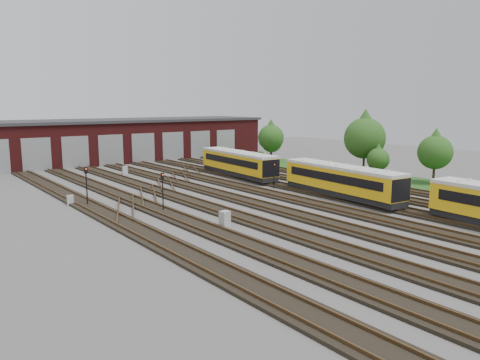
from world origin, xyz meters
TOP-DOWN VIEW (x-y plane):
  - ground at (0.00, 0.00)m, footprint 120.00×120.00m
  - track_network at (-0.17, 0.59)m, footprint 30.40×70.00m
  - maintenance_shed at (-0.01, 39.97)m, footprint 51.00×12.50m
  - grass_verge at (19.00, 10.00)m, footprint 8.00×55.00m
  - metro_train at (6.00, -1.50)m, footprint 3.65×45.68m
  - signal_mast_0 at (-13.95, 9.62)m, footprint 0.28×0.26m
  - signal_mast_1 at (-9.73, 3.75)m, footprint 0.26×0.24m
  - signal_mast_2 at (4.50, 6.30)m, footprint 0.26×0.24m
  - signal_mast_3 at (5.38, 15.93)m, footprint 0.29×0.28m
  - relay_cabinet_0 at (-15.00, 10.93)m, footprint 0.56×0.49m
  - relay_cabinet_1 at (-3.76, 25.20)m, footprint 0.68×0.60m
  - relay_cabinet_2 at (-8.37, -3.09)m, footprint 0.77×0.68m
  - relay_cabinet_3 at (7.23, 23.34)m, footprint 0.67×0.57m
  - relay_cabinet_4 at (8.46, 5.72)m, footprint 0.60×0.51m
  - tree_0 at (18.91, 23.48)m, footprint 3.90×3.90m
  - tree_1 at (19.29, 23.75)m, footprint 3.20×3.20m
  - tree_2 at (18.55, 5.86)m, footprint 4.94×4.94m
  - tree_3 at (17.54, 3.06)m, footprint 2.58×2.58m
  - tree_4 at (20.39, -2.22)m, footprint 3.72×3.72m
  - bush_0 at (16.41, 2.91)m, footprint 1.64×1.64m
  - bush_1 at (19.45, 26.70)m, footprint 1.59×1.59m
  - bush_2 at (19.56, 25.10)m, footprint 1.34×1.34m

SIDE VIEW (x-z plane):
  - ground at x=0.00m, z-range 0.00..0.00m
  - grass_verge at x=19.00m, z-range 0.00..0.05m
  - track_network at x=-0.17m, z-range -0.06..0.27m
  - relay_cabinet_0 at x=-15.00m, z-range 0.00..0.86m
  - relay_cabinet_4 at x=8.46m, z-range 0.00..0.93m
  - relay_cabinet_1 at x=-3.76m, z-range 0.00..1.01m
  - relay_cabinet_3 at x=7.23m, z-range 0.00..1.03m
  - relay_cabinet_2 at x=-8.37m, z-range 0.00..1.14m
  - bush_2 at x=19.56m, z-range 0.00..1.34m
  - bush_1 at x=19.45m, z-range 0.00..1.59m
  - bush_0 at x=16.41m, z-range 0.00..1.64m
  - signal_mast_2 at x=4.50m, z-range 0.38..3.04m
  - metro_train at x=6.00m, z-range 0.36..3.16m
  - signal_mast_3 at x=5.38m, z-range 0.43..3.44m
  - signal_mast_1 at x=-9.73m, z-range 0.45..3.68m
  - signal_mast_0 at x=-13.95m, z-range 0.48..3.90m
  - tree_3 at x=17.54m, z-range 0.61..4.89m
  - maintenance_shed at x=-0.01m, z-range 0.03..6.38m
  - tree_1 at x=19.29m, z-range 0.75..6.06m
  - tree_4 at x=20.39m, z-range 0.88..7.04m
  - tree_0 at x=18.91m, z-range 0.92..7.38m
  - tree_2 at x=18.55m, z-range 1.17..9.35m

